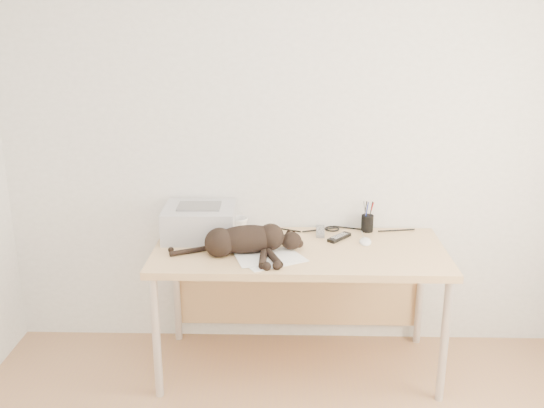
{
  "coord_description": "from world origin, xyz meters",
  "views": [
    {
      "loc": [
        -0.07,
        -1.71,
        1.97
      ],
      "look_at": [
        -0.15,
        1.34,
        1.01
      ],
      "focal_mm": 40.0,
      "sensor_mm": 36.0,
      "label": 1
    }
  ],
  "objects_px": {
    "pen_cup": "(367,223)",
    "cat": "(243,241)",
    "printer": "(200,222)",
    "mouse": "(365,240)",
    "mug": "(239,226)",
    "desk": "(299,265)"
  },
  "relations": [
    {
      "from": "printer",
      "to": "mug",
      "type": "xyz_separation_m",
      "value": [
        0.22,
        0.06,
        -0.04
      ]
    },
    {
      "from": "cat",
      "to": "mug",
      "type": "height_order",
      "value": "cat"
    },
    {
      "from": "printer",
      "to": "mug",
      "type": "height_order",
      "value": "printer"
    },
    {
      "from": "mug",
      "to": "mouse",
      "type": "relative_size",
      "value": 0.91
    },
    {
      "from": "pen_cup",
      "to": "mug",
      "type": "bearing_deg",
      "value": -175.27
    },
    {
      "from": "mug",
      "to": "pen_cup",
      "type": "relative_size",
      "value": 0.58
    },
    {
      "from": "mouse",
      "to": "pen_cup",
      "type": "bearing_deg",
      "value": 84.99
    },
    {
      "from": "cat",
      "to": "pen_cup",
      "type": "distance_m",
      "value": 0.8
    },
    {
      "from": "desk",
      "to": "printer",
      "type": "distance_m",
      "value": 0.62
    },
    {
      "from": "pen_cup",
      "to": "mouse",
      "type": "bearing_deg",
      "value": -99.7
    },
    {
      "from": "desk",
      "to": "pen_cup",
      "type": "bearing_deg",
      "value": 26.69
    },
    {
      "from": "pen_cup",
      "to": "cat",
      "type": "bearing_deg",
      "value": -152.44
    },
    {
      "from": "desk",
      "to": "cat",
      "type": "distance_m",
      "value": 0.4
    },
    {
      "from": "printer",
      "to": "cat",
      "type": "relative_size",
      "value": 0.57
    },
    {
      "from": "cat",
      "to": "pen_cup",
      "type": "relative_size",
      "value": 3.92
    },
    {
      "from": "desk",
      "to": "printer",
      "type": "bearing_deg",
      "value": 171.64
    },
    {
      "from": "printer",
      "to": "mug",
      "type": "bearing_deg",
      "value": 14.57
    },
    {
      "from": "desk",
      "to": "cat",
      "type": "xyz_separation_m",
      "value": [
        -0.3,
        -0.17,
        0.2
      ]
    },
    {
      "from": "pen_cup",
      "to": "mouse",
      "type": "height_order",
      "value": "pen_cup"
    },
    {
      "from": "mug",
      "to": "mouse",
      "type": "xyz_separation_m",
      "value": [
        0.72,
        -0.13,
        -0.03
      ]
    },
    {
      "from": "desk",
      "to": "mouse",
      "type": "relative_size",
      "value": 13.63
    },
    {
      "from": "cat",
      "to": "mug",
      "type": "distance_m",
      "value": 0.31
    }
  ]
}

